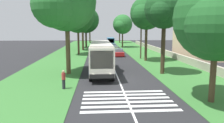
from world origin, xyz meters
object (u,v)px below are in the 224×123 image
Objects in this scene: roadside_tree_left_1 at (89,22)px; roadside_tree_left_2 at (85,21)px; trailing_minibus_0 at (110,41)px; roadside_tree_left_0 at (65,4)px; roadside_tree_right_2 at (146,14)px; trailing_car_0 at (119,53)px; roadside_tree_right_4 at (119,24)px; roadside_tree_right_1 at (163,10)px; pedestrian at (64,79)px; roadside_tree_right_3 at (214,21)px; roadside_tree_right_0 at (122,25)px; coach_bus at (101,56)px; roadside_tree_left_4 at (82,16)px; roadside_building at (202,40)px; trailing_car_1 at (114,49)px; trailing_car_2 at (113,46)px; utility_pole at (141,35)px; roadside_tree_left_3 at (77,18)px.

roadside_tree_left_2 is at bearing 178.84° from roadside_tree_left_1.
roadside_tree_left_0 is (-43.77, 7.89, 6.63)m from trailing_minibus_0.
roadside_tree_right_2 is (-49.42, -10.92, -0.22)m from roadside_tree_left_1.
roadside_tree_right_2 is at bearing -151.90° from trailing_car_0.
roadside_tree_left_2 is at bearing 149.85° from roadside_tree_right_4.
roadside_tree_right_1 is (-44.25, -3.45, 5.91)m from trailing_minibus_0.
pedestrian is (-6.26, 10.68, -6.55)m from roadside_tree_right_1.
roadside_tree_right_3 reaches higher than pedestrian.
roadside_tree_left_2 is 1.24× the size of roadside_tree_right_0.
roadside_tree_left_2 reaches higher than roadside_tree_right_1.
roadside_tree_right_0 is 47.80m from roadside_tree_right_3.
coach_bus is at bearing -174.03° from roadside_tree_left_2.
roadside_tree_left_4 reaches higher than roadside_tree_right_0.
roadside_tree_right_3 is 26.60m from roadside_building.
roadside_tree_left_4 is (5.44, 7.74, 7.83)m from trailing_car_1.
trailing_car_2 is 0.41× the size of roadside_tree_right_2.
utility_pole is (-44.66, 0.58, -2.80)m from roadside_tree_right_4.
coach_bus is 30.70m from roadside_tree_left_4.
roadside_tree_left_1 is at bearing 24.82° from trailing_minibus_0.
trailing_car_1 is at bearing 8.52° from roadside_tree_right_1.
trailing_car_1 is at bearing 6.88° from roadside_tree_right_3.
roadside_tree_right_3 reaches higher than coach_bus.
trailing_car_0 is at bearing 8.15° from roadside_tree_right_3.
coach_bus is 2.60× the size of trailing_car_2.
roadside_tree_left_0 reaches higher than roadside_tree_right_1.
roadside_tree_right_3 is 5.35× the size of pedestrian.
trailing_car_1 is at bearing -8.25° from coach_bus.
roadside_tree_right_4 is at bearing 13.93° from roadside_building.
trailing_car_2 is at bearing -164.84° from roadside_tree_left_1.
roadside_tree_left_4 reaches higher than roadside_tree_left_0.
trailing_car_2 is at bearing -10.25° from pedestrian.
trailing_car_2 is 0.39× the size of roadside_tree_left_3.
trailing_car_2 is 20.92m from utility_pole.
trailing_minibus_0 is 0.62× the size of roadside_tree_right_4.
roadside_tree_right_2 reaches higher than pedestrian.
roadside_tree_left_0 is 9.94m from pedestrian.
trailing_minibus_0 is at bearing 6.27° from roadside_tree_right_2.
trailing_car_2 is 0.37× the size of roadside_tree_left_2.
roadside_tree_left_4 is (29.74, 4.22, 6.35)m from coach_bus.
trailing_minibus_0 is 31.41m from utility_pole.
roadside_tree_right_0 is at bearing -8.23° from trailing_car_0.
utility_pole is at bearing -29.07° from pedestrian.
roadside_tree_left_0 is 1.26× the size of roadside_tree_right_0.
trailing_minibus_0 is 34.61m from roadside_tree_right_2.
roadside_tree_left_4 is 1.13× the size of roadside_tree_right_2.
roadside_tree_left_2 is at bearing 0.55° from pedestrian.
trailing_car_0 is at bearing 11.21° from roadside_tree_right_1.
coach_bus is 2.60× the size of trailing_car_0.
roadside_tree_right_1 is (-0.54, -7.24, 5.31)m from coach_bus.
roadside_tree_right_1 is 1.22× the size of utility_pole.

